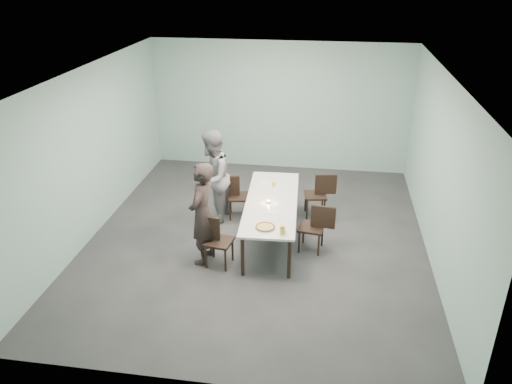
# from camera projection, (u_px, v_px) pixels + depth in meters

# --- Properties ---
(ground) EXTENTS (7.00, 7.00, 0.00)m
(ground) POSITION_uv_depth(u_px,v_px,m) (257.00, 238.00, 9.13)
(ground) COLOR #333335
(ground) RESTS_ON ground
(room_shell) EXTENTS (6.02, 7.02, 3.01)m
(room_shell) POSITION_uv_depth(u_px,v_px,m) (257.00, 132.00, 8.27)
(room_shell) COLOR #96BDB6
(room_shell) RESTS_ON ground
(table) EXTENTS (1.04, 2.64, 0.75)m
(table) POSITION_uv_depth(u_px,v_px,m) (271.00, 204.00, 8.83)
(table) COLOR white
(table) RESTS_ON ground
(chair_near_left) EXTENTS (0.64, 0.48, 0.87)m
(chair_near_left) POSITION_uv_depth(u_px,v_px,m) (214.00, 237.00, 8.16)
(chair_near_left) COLOR black
(chair_near_left) RESTS_ON ground
(chair_far_left) EXTENTS (0.64, 0.48, 0.87)m
(chair_far_left) POSITION_uv_depth(u_px,v_px,m) (235.00, 193.00, 9.68)
(chair_far_left) COLOR black
(chair_far_left) RESTS_ON ground
(chair_near_right) EXTENTS (0.64, 0.48, 0.87)m
(chair_near_right) POSITION_uv_depth(u_px,v_px,m) (316.00, 225.00, 8.55)
(chair_near_right) COLOR black
(chair_near_right) RESTS_ON ground
(chair_far_right) EXTENTS (0.64, 0.48, 0.87)m
(chair_far_right) POSITION_uv_depth(u_px,v_px,m) (320.00, 192.00, 9.73)
(chair_far_right) COLOR black
(chair_far_right) RESTS_ON ground
(diner_near) EXTENTS (0.51, 0.70, 1.76)m
(diner_near) POSITION_uv_depth(u_px,v_px,m) (202.00, 214.00, 8.09)
(diner_near) COLOR black
(diner_near) RESTS_ON ground
(diner_far) EXTENTS (0.75, 0.93, 1.82)m
(diner_far) POSITION_uv_depth(u_px,v_px,m) (212.00, 177.00, 9.36)
(diner_far) COLOR gray
(diner_far) RESTS_ON ground
(pizza) EXTENTS (0.34, 0.34, 0.04)m
(pizza) POSITION_uv_depth(u_px,v_px,m) (265.00, 227.00, 7.92)
(pizza) COLOR white
(pizza) RESTS_ON table
(side_plate) EXTENTS (0.18, 0.18, 0.01)m
(side_plate) POSITION_uv_depth(u_px,v_px,m) (273.00, 212.00, 8.41)
(side_plate) COLOR white
(side_plate) RESTS_ON table
(beer_glass) EXTENTS (0.08, 0.08, 0.15)m
(beer_glass) POSITION_uv_depth(u_px,v_px,m) (282.00, 230.00, 7.72)
(beer_glass) COLOR gold
(beer_glass) RESTS_ON table
(water_tumbler) EXTENTS (0.08, 0.08, 0.09)m
(water_tumbler) POSITION_uv_depth(u_px,v_px,m) (283.00, 229.00, 7.81)
(water_tumbler) COLOR silver
(water_tumbler) RESTS_ON table
(tealight) EXTENTS (0.06, 0.06, 0.05)m
(tealight) POSITION_uv_depth(u_px,v_px,m) (269.00, 202.00, 8.73)
(tealight) COLOR silver
(tealight) RESTS_ON table
(amber_tumbler) EXTENTS (0.07, 0.07, 0.08)m
(amber_tumbler) POSITION_uv_depth(u_px,v_px,m) (273.00, 184.00, 9.38)
(amber_tumbler) COLOR gold
(amber_tumbler) RESTS_ON table
(menu) EXTENTS (0.31, 0.24, 0.01)m
(menu) POSITION_uv_depth(u_px,v_px,m) (267.00, 183.00, 9.51)
(menu) COLOR silver
(menu) RESTS_ON table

